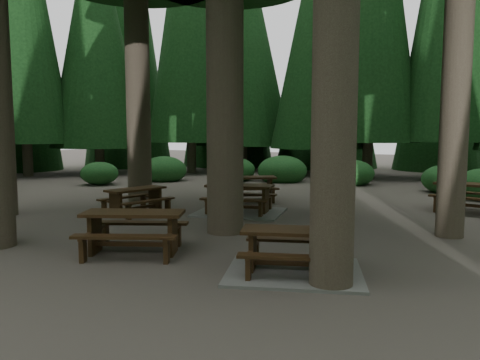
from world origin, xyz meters
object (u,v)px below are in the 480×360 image
at_px(picnic_table_a, 294,259).
at_px(picnic_table_f, 248,185).
at_px(picnic_table_d, 471,193).
at_px(picnic_table_c, 240,203).
at_px(picnic_table_e, 134,226).
at_px(picnic_table_b, 136,197).

bearing_deg(picnic_table_a, picnic_table_f, 102.84).
distance_m(picnic_table_a, picnic_table_f, 8.17).
bearing_deg(picnic_table_f, picnic_table_d, -25.84).
height_order(picnic_table_d, picnic_table_f, picnic_table_d).
bearing_deg(picnic_table_f, picnic_table_c, -102.77).
bearing_deg(picnic_table_e, picnic_table_a, -21.02).
bearing_deg(picnic_table_e, picnic_table_b, 104.25).
relative_size(picnic_table_e, picnic_table_f, 0.97).
xyz_separation_m(picnic_table_a, picnic_table_e, (-3.18, -0.13, 0.29)).
height_order(picnic_table_e, picnic_table_f, picnic_table_f).
relative_size(picnic_table_b, picnic_table_f, 0.83).
relative_size(picnic_table_b, picnic_table_d, 0.89).
xyz_separation_m(picnic_table_b, picnic_table_f, (1.78, 3.68, 0.06)).
height_order(picnic_table_d, picnic_table_e, picnic_table_d).
height_order(picnic_table_a, picnic_table_f, picnic_table_f).
xyz_separation_m(picnic_table_d, picnic_table_e, (-5.84, -7.95, -0.01)).
distance_m(picnic_table_a, picnic_table_c, 5.79).
relative_size(picnic_table_c, picnic_table_f, 1.14).
bearing_deg(picnic_table_f, picnic_table_b, -148.07).
bearing_deg(picnic_table_c, picnic_table_d, 16.50).
bearing_deg(picnic_table_b, picnic_table_f, -10.79).
xyz_separation_m(picnic_table_e, picnic_table_f, (-0.93, 7.19, 0.00)).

